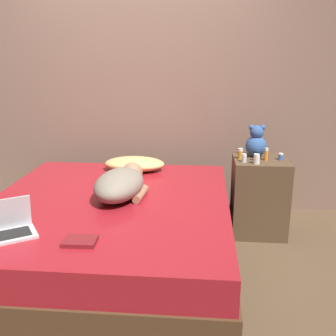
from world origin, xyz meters
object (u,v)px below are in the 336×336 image
object	(u,v)px
teddy_bear	(256,143)
bottle_amber	(240,154)
pillow	(134,164)
bottle_white	(257,159)
bottle_blue	(281,157)
bottle_orange	(266,154)
bottle_clear	(244,158)
person_lying	(121,183)
book	(80,241)
laptop	(5,228)
bottle_pink	(256,157)

from	to	relation	value
teddy_bear	bottle_amber	world-z (taller)	teddy_bear
pillow	bottle_white	size ratio (longest dim) A/B	6.66
pillow	bottle_amber	distance (m)	0.94
pillow	bottle_blue	bearing A→B (deg)	-4.12
teddy_bear	bottle_orange	distance (m)	0.16
pillow	bottle_clear	size ratio (longest dim) A/B	7.67
person_lying	teddy_bear	world-z (taller)	teddy_bear
person_lying	bottle_blue	world-z (taller)	bottle_blue
bottle_white	teddy_bear	bearing A→B (deg)	85.16
bottle_clear	book	bearing A→B (deg)	-129.07
laptop	bottle_pink	world-z (taller)	bottle_pink
teddy_bear	bottle_orange	xyz separation A→B (m)	(0.07, -0.12, -0.07)
bottle_clear	book	world-z (taller)	bottle_clear
bottle_blue	book	xyz separation A→B (m)	(-1.32, -1.35, -0.17)
person_lying	bottle_amber	size ratio (longest dim) A/B	8.23
bottle_pink	bottle_blue	distance (m)	0.22
teddy_bear	bottle_amber	bearing A→B (deg)	-145.76
bottle_clear	bottle_orange	xyz separation A→B (m)	(0.19, 0.08, 0.02)
bottle_clear	bottle_pink	xyz separation A→B (m)	(0.10, 0.06, -0.01)
pillow	book	bearing A→B (deg)	-92.35
teddy_bear	bottle_blue	size ratio (longest dim) A/B	4.90
bottle_clear	bottle_pink	size ratio (longest dim) A/B	1.22
person_lying	bottle_orange	bearing A→B (deg)	31.49
bottle_amber	bottle_blue	world-z (taller)	bottle_amber
laptop	bottle_pink	bearing A→B (deg)	4.45
teddy_bear	bottle_pink	bearing A→B (deg)	-96.24
bottle_clear	bottle_amber	distance (m)	0.11
bottle_clear	bottle_white	distance (m)	0.11
person_lying	bottle_blue	distance (m)	1.38
bottle_pink	book	distance (m)	1.72
pillow	bottle_amber	world-z (taller)	bottle_amber
bottle_white	bottle_clear	bearing A→B (deg)	155.99
person_lying	bottle_orange	xyz separation A→B (m)	(1.12, 0.56, 0.10)
bottle_clear	bottle_amber	xyz separation A→B (m)	(-0.02, 0.11, 0.01)
bottle_blue	bottle_pink	bearing A→B (deg)	-168.77
person_lying	bottle_pink	size ratio (longest dim) A/B	12.89
teddy_bear	book	distance (m)	1.85
bottle_amber	book	world-z (taller)	bottle_amber
person_lying	bottle_pink	xyz separation A→B (m)	(1.03, 0.54, 0.08)
teddy_bear	bottle_pink	xyz separation A→B (m)	(-0.02, -0.14, -0.09)
bottle_orange	book	xyz separation A→B (m)	(-1.20, -1.32, -0.19)
person_lying	bottle_pink	world-z (taller)	bottle_pink
bottle_clear	bottle_blue	size ratio (longest dim) A/B	1.24
bottle_white	person_lying	bearing A→B (deg)	-156.90
pillow	laptop	size ratio (longest dim) A/B	1.42
bottle_amber	bottle_blue	bearing A→B (deg)	-0.62
laptop	bottle_white	size ratio (longest dim) A/B	4.71
book	bottle_blue	bearing A→B (deg)	45.49
person_lying	bottle_amber	distance (m)	1.09
book	bottle_amber	bearing A→B (deg)	53.84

